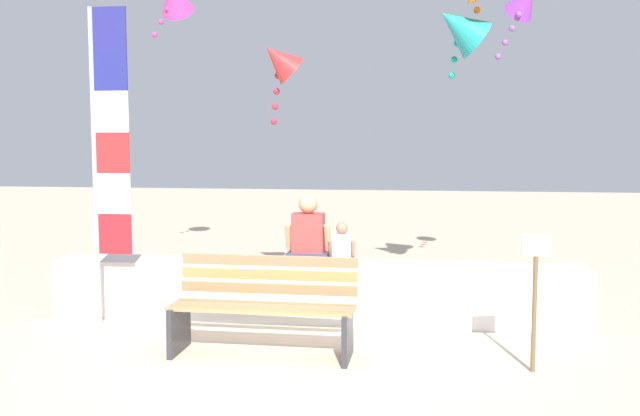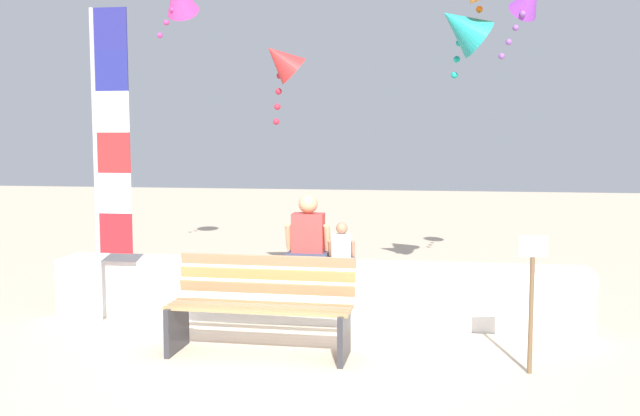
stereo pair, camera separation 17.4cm
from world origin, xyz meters
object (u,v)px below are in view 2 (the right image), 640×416
object	(u,v)px
person_adult	(308,236)
person_child	(342,248)
kite_red	(281,61)
kite_teal	(462,27)
sign_post	(532,292)
park_bench	(261,308)
kite_purple	(529,1)
flag_banner	(107,145)

from	to	relation	value
person_adult	person_child	bearing A→B (deg)	0.06
person_adult	kite_red	xyz separation A→B (m)	(-0.46, 0.83, 1.96)
kite_teal	sign_post	size ratio (longest dim) A/B	0.79
person_adult	kite_teal	world-z (taller)	kite_teal
park_bench	kite_purple	xyz separation A→B (m)	(2.73, 3.27, 3.29)
park_bench	flag_banner	size ratio (longest dim) A/B	0.52
person_child	kite_teal	distance (m)	2.98
kite_purple	sign_post	distance (m)	4.62
person_adult	kite_teal	distance (m)	3.07
park_bench	kite_purple	distance (m)	5.38
flag_banner	kite_purple	xyz separation A→B (m)	(4.57, 2.48, 1.80)
person_adult	kite_purple	bearing A→B (deg)	38.84
park_bench	kite_red	size ratio (longest dim) A/B	1.64
person_adult	sign_post	world-z (taller)	person_adult
park_bench	flag_banner	distance (m)	2.50
person_child	flag_banner	world-z (taller)	flag_banner
kite_purple	kite_red	world-z (taller)	kite_purple
person_adult	kite_teal	xyz separation A→B (m)	(1.64, 1.10, 2.35)
person_adult	flag_banner	world-z (taller)	flag_banner
person_child	flag_banner	xyz separation A→B (m)	(-2.44, -0.47, 1.10)
park_bench	sign_post	distance (m)	2.43
person_adult	person_child	size ratio (longest dim) A/B	1.67
person_adult	kite_purple	distance (m)	4.25
kite_purple	kite_teal	size ratio (longest dim) A/B	1.10
person_adult	kite_red	size ratio (longest dim) A/B	0.72
park_bench	person_adult	bearing A→B (deg)	79.67
kite_red	person_child	bearing A→B (deg)	-44.81
kite_teal	sign_post	xyz separation A→B (m)	(0.53, -2.58, -2.57)
park_bench	kite_purple	bearing A→B (deg)	50.18
kite_purple	kite_red	size ratio (longest dim) A/B	0.99
kite_red	person_adult	bearing A→B (deg)	-60.69
flag_banner	sign_post	distance (m)	4.52
flag_banner	kite_red	world-z (taller)	flag_banner
kite_purple	kite_red	xyz separation A→B (m)	(-2.96, -1.19, -0.82)
flag_banner	person_adult	bearing A→B (deg)	12.79
flag_banner	kite_red	xyz separation A→B (m)	(1.60, 1.30, 0.98)
person_child	park_bench	bearing A→B (deg)	-115.34
kite_teal	sign_post	distance (m)	3.68
person_child	kite_teal	size ratio (longest dim) A/B	0.48
person_child	kite_red	bearing A→B (deg)	135.19
kite_teal	sign_post	world-z (taller)	kite_teal
kite_red	park_bench	bearing A→B (deg)	-83.59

